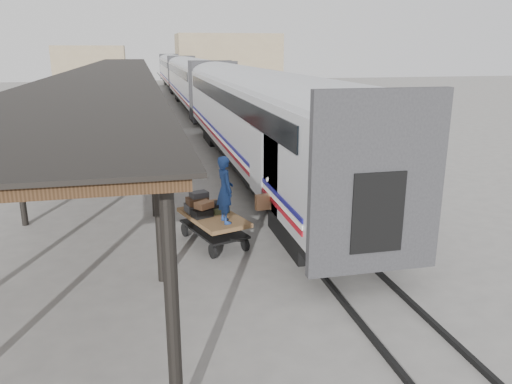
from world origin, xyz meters
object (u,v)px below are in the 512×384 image
object	(u,v)px
pedestrian	(133,145)
luggage_tug	(140,132)
baggage_cart	(213,222)
porter	(225,190)

from	to	relation	value
pedestrian	luggage_tug	bearing A→B (deg)	-110.66
baggage_cart	luggage_tug	world-z (taller)	luggage_tug
baggage_cart	pedestrian	size ratio (longest dim) A/B	1.36
luggage_tug	porter	xyz separation A→B (m)	(2.24, -17.94, 1.17)
baggage_cart	pedestrian	bearing A→B (deg)	83.96
porter	pedestrian	bearing A→B (deg)	3.04
luggage_tug	porter	size ratio (longest dim) A/B	0.95
baggage_cart	pedestrian	distance (m)	11.12
baggage_cart	porter	xyz separation A→B (m)	(0.25, -0.65, 1.13)
baggage_cart	porter	size ratio (longest dim) A/B	1.45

